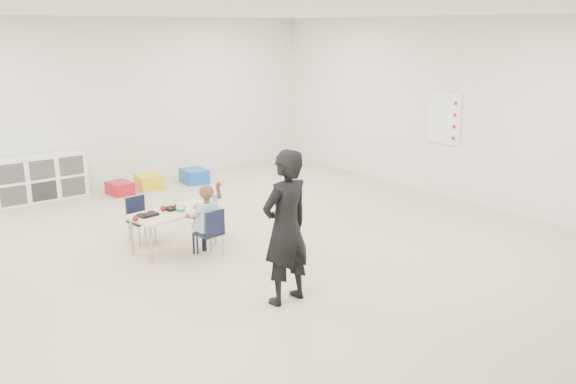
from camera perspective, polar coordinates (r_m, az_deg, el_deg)
room at (r=6.72m, az=-2.64°, el=4.63°), size 9.00×9.02×2.80m
table at (r=7.55m, az=-10.59°, el=-3.48°), size 1.12×0.67×0.48m
chair_near at (r=7.25m, az=-7.41°, el=-3.77°), size 0.31×0.30×0.58m
chair_far at (r=7.84m, az=-13.55°, el=-2.60°), size 0.31×0.30×0.58m
child at (r=7.20m, az=-7.45°, el=-2.51°), size 0.44×0.44×0.92m
lunch_tray_near at (r=7.56m, az=-10.60°, el=-1.45°), size 0.24×0.19×0.03m
lunch_tray_far at (r=7.34m, az=-12.99°, el=-2.08°), size 0.24×0.19×0.03m
milk_carton at (r=7.40m, az=-10.02°, el=-1.49°), size 0.08×0.08×0.10m
bread_roll at (r=7.54m, az=-8.42°, el=-1.24°), size 0.09×0.09×0.07m
apple_near at (r=7.47m, az=-11.61°, el=-1.52°), size 0.07×0.07×0.07m
apple_far at (r=7.15m, az=-14.09°, el=-2.43°), size 0.07×0.07×0.07m
cubby_shelf at (r=10.27m, az=-22.24°, el=1.21°), size 1.40×0.40×0.70m
rules_poster at (r=9.93m, az=14.45°, el=6.72°), size 0.02×0.60×0.80m
adult at (r=5.86m, az=-0.21°, el=-3.35°), size 0.59×0.42×1.53m
bin_red at (r=10.25m, az=-15.46°, el=0.35°), size 0.37×0.45×0.20m
bin_yellow at (r=10.52m, az=-12.90°, el=0.97°), size 0.42×0.51×0.23m
bin_blue at (r=10.76m, az=-8.76°, el=1.50°), size 0.42×0.51×0.24m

